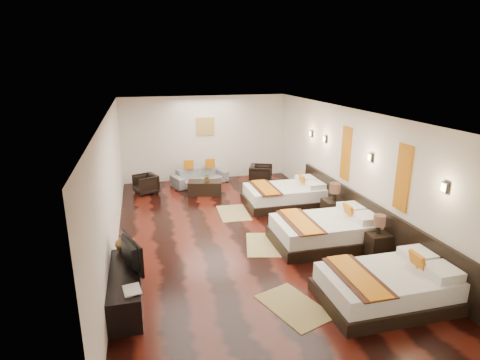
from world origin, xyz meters
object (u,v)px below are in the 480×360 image
object	(u,v)px
bed_mid	(326,231)
armchair_left	(146,184)
nightstand_b	(334,208)
book	(123,292)
bed_near	(389,286)
armchair_right	(261,175)
tv_console	(126,287)
sofa	(200,176)
nightstand_a	(377,242)
bed_far	(286,195)
coffee_table	(205,188)
tv	(127,254)
table_plant	(207,177)
figurine	(125,241)

from	to	relation	value
bed_mid	armchair_left	distance (m)	5.87
nightstand_b	book	world-z (taller)	nightstand_b
bed_near	armchair_right	size ratio (longest dim) A/B	3.07
tv_console	book	world-z (taller)	book
armchair_right	sofa	bearing A→B (deg)	97.20
bed_near	tv_console	distance (m)	4.33
nightstand_a	bed_near	bearing A→B (deg)	-116.50
bed_far	sofa	bearing A→B (deg)	128.23
coffee_table	nightstand_a	bearing A→B (deg)	-60.12
nightstand_b	armchair_left	bearing A→B (deg)	142.93
book	armchair_right	xyz separation A→B (m)	(4.11, 6.38, -0.24)
bed_near	tv	xyz separation A→B (m)	(-4.15, 1.18, 0.53)
bed_near	nightstand_b	bearing A→B (deg)	77.63
nightstand_a	tv	xyz separation A→B (m)	(-4.89, -0.32, 0.50)
bed_mid	table_plant	bearing A→B (deg)	115.78
book	table_plant	xyz separation A→B (m)	(2.25, 5.87, -0.04)
tv	armchair_right	size ratio (longest dim) A/B	1.27
bed_far	table_plant	distance (m)	2.48
bed_near	armchair_left	xyz separation A→B (m)	(-3.75, 6.81, 0.01)
bed_far	nightstand_a	xyz separation A→B (m)	(0.75, -3.30, 0.03)
armchair_left	coffee_table	world-z (taller)	armchair_left
bed_mid	nightstand_b	distance (m)	1.35
bed_far	tv	world-z (taller)	tv
tv	figurine	world-z (taller)	tv
bed_far	figurine	world-z (taller)	figurine
bed_far	bed_mid	bearing A→B (deg)	-89.97
sofa	tv	bearing A→B (deg)	-129.37
nightstand_a	book	distance (m)	5.06
nightstand_b	sofa	world-z (taller)	nightstand_b
tv_console	bed_mid	bearing A→B (deg)	16.36
armchair_right	coffee_table	distance (m)	2.00
armchair_left	figurine	bearing A→B (deg)	-25.96
nightstand_b	figurine	world-z (taller)	nightstand_b
bed_mid	tv_console	distance (m)	4.38
tv_console	bed_near	bearing A→B (deg)	-14.08
sofa	bed_mid	bearing A→B (deg)	-88.66
nightstand_a	book	xyz separation A→B (m)	(-4.95, -1.06, 0.25)
bed_near	figurine	world-z (taller)	figurine
bed_mid	table_plant	size ratio (longest dim) A/B	9.31
nightstand_a	sofa	distance (m)	6.48
figurine	armchair_right	xyz separation A→B (m)	(4.11, 4.97, -0.41)
tv	coffee_table	bearing A→B (deg)	-42.79
nightstand_a	armchair_right	bearing A→B (deg)	98.96
bed_near	bed_mid	world-z (taller)	bed_mid
bed_near	tv_console	size ratio (longest dim) A/B	1.22
nightstand_a	coffee_table	size ratio (longest dim) A/B	0.89
armchair_left	tv	bearing A→B (deg)	-24.84
nightstand_a	armchair_right	xyz separation A→B (m)	(-0.84, 5.32, 0.01)
nightstand_b	sofa	bearing A→B (deg)	124.97
figurine	table_plant	distance (m)	5.00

